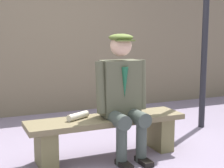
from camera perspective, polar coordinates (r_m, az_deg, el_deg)
ground_plane at (r=3.65m, az=-0.89°, el=-12.21°), size 30.00×30.00×0.00m
bench at (r=3.56m, az=-0.90°, el=-7.89°), size 1.68×0.42×0.43m
seated_man at (r=3.47m, az=1.80°, el=-1.37°), size 0.57×0.57×1.29m
rolled_magazine at (r=3.46m, az=-5.82°, el=-5.42°), size 0.26×0.18×0.07m
stadium_wall at (r=5.60m, az=-10.16°, el=5.20°), size 12.00×0.24×1.95m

